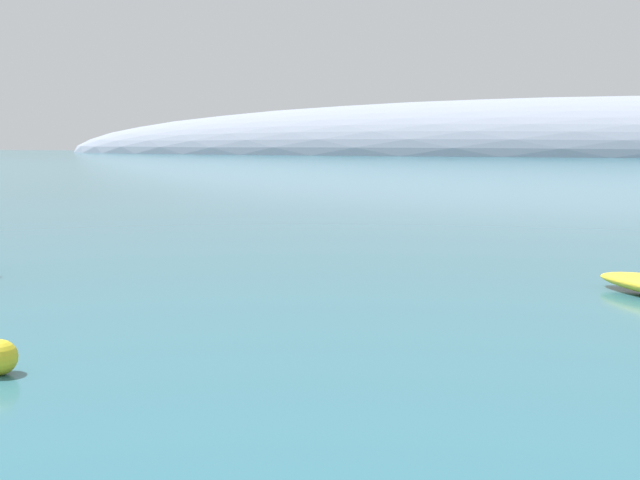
% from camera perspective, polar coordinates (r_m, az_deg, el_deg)
% --- Properties ---
extents(distant_ridge, '(365.68, 58.33, 34.36)m').
position_cam_1_polar(distant_ridge, '(253.88, 19.62, 5.60)').
color(distant_ridge, '#8E99AD').
rests_on(distant_ridge, ground).
extents(mooring_buoy_yellow, '(0.77, 0.77, 0.77)m').
position_cam_1_polar(mooring_buoy_yellow, '(18.94, -21.56, -7.66)').
color(mooring_buoy_yellow, yellow).
rests_on(mooring_buoy_yellow, water).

